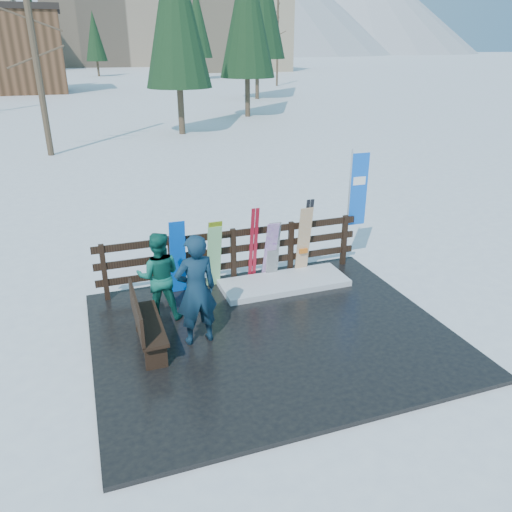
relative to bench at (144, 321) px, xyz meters
name	(u,v)px	position (x,y,z in m)	size (l,w,h in m)	color
ground	(271,335)	(2.12, -0.18, -0.60)	(700.00, 700.00, 0.00)	white
deck	(271,333)	(2.12, -0.18, -0.56)	(6.00, 5.00, 0.08)	black
fence	(233,251)	(2.12, 2.02, 0.14)	(5.60, 0.10, 1.15)	black
snow_patch	(284,283)	(3.03, 1.42, -0.46)	(2.63, 1.00, 0.12)	white
bench	(144,321)	(0.00, 0.00, 0.00)	(0.41, 1.50, 0.97)	black
snowboard_0	(178,258)	(0.92, 1.80, 0.26)	(0.31, 0.03, 1.57)	blue
snowboard_1	(214,257)	(1.65, 1.80, 0.18)	(0.28, 0.03, 1.41)	white
snowboard_2	(214,254)	(1.66, 1.80, 0.23)	(0.27, 0.03, 1.51)	#D9FF18
snowboard_3	(270,251)	(2.86, 1.80, 0.14)	(0.26, 0.03, 1.36)	white
snowboard_4	(273,251)	(2.92, 1.80, 0.13)	(0.26, 0.03, 1.31)	black
snowboard_5	(304,241)	(3.62, 1.80, 0.25)	(0.28, 0.03, 1.55)	silver
ski_pair_a	(253,244)	(2.51, 1.87, 0.30)	(0.16, 0.29, 1.64)	#A61426
ski_pair_b	(306,236)	(3.71, 1.87, 0.33)	(0.17, 0.29, 1.70)	black
rental_flag	(356,194)	(4.97, 2.07, 1.09)	(0.45, 0.04, 2.60)	silver
person_front	(196,290)	(0.86, -0.05, 0.44)	(0.70, 0.46, 1.91)	#143849
person_back	(159,276)	(0.42, 0.98, 0.30)	(0.80, 0.62, 1.64)	#136050
resort_buildings	(80,20)	(3.15, 115.22, 9.21)	(73.00, 87.60, 22.60)	tan
trees	(152,33)	(7.97, 49.28, 5.29)	(41.95, 68.84, 14.31)	#382B1E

